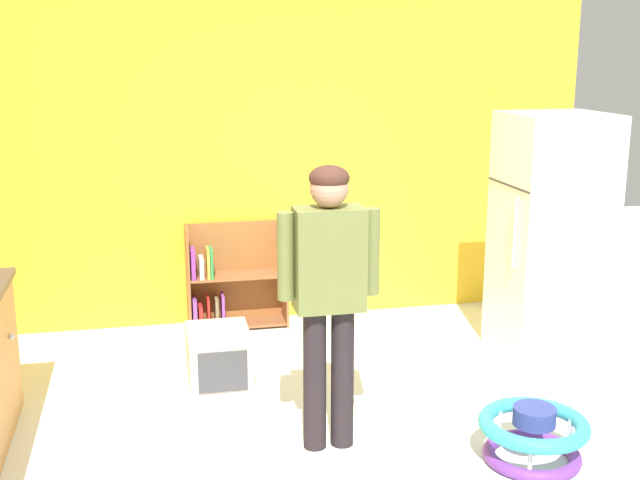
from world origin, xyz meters
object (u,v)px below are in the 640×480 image
standing_person (329,282)px  baby_walker (533,435)px  pet_carrier (219,357)px  bookshelf (229,283)px  refrigerator (550,237)px

standing_person → baby_walker: size_ratio=2.69×
baby_walker → pet_carrier: pet_carrier is taller
baby_walker → bookshelf: bearing=118.3°
standing_person → pet_carrier: standing_person is taller
refrigerator → pet_carrier: size_ratio=3.22×
refrigerator → baby_walker: (-0.84, -1.49, -0.73)m
bookshelf → baby_walker: bookshelf is taller
baby_walker → pet_carrier: (-1.58, 1.47, 0.02)m
standing_person → refrigerator: bearing=29.5°
standing_person → bookshelf: bearing=98.7°
refrigerator → pet_carrier: refrigerator is taller
bookshelf → pet_carrier: 1.15m
refrigerator → bookshelf: bearing=154.0°
bookshelf → pet_carrier: size_ratio=1.54×
refrigerator → standing_person: bearing=-150.5°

